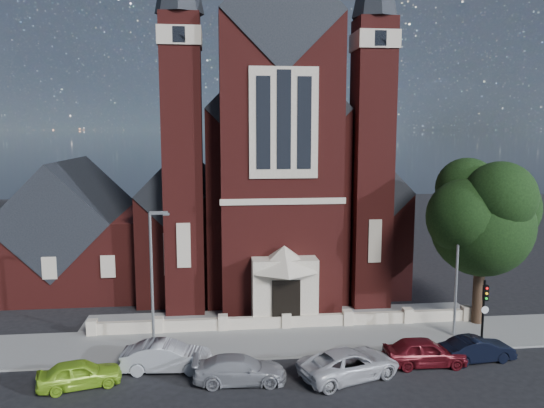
{
  "coord_description": "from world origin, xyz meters",
  "views": [
    {
      "loc": [
        -4.31,
        -25.58,
        12.56
      ],
      "look_at": [
        -0.32,
        12.0,
        7.28
      ],
      "focal_mm": 35.0,
      "sensor_mm": 36.0,
      "label": 1
    }
  ],
  "objects": [
    {
      "name": "forecourt_wall",
      "position": [
        0.0,
        6.5,
        0.0
      ],
      "size": [
        24.0,
        0.4,
        0.9
      ],
      "primitive_type": "cube",
      "color": "#B9AB93",
      "rests_on": "ground"
    },
    {
      "name": "car_navy",
      "position": [
        9.79,
        0.68,
        0.67
      ],
      "size": [
        4.19,
        1.89,
        1.33
      ],
      "primitive_type": "imported",
      "rotation": [
        0.0,
        0.0,
        1.69
      ],
      "color": "black",
      "rests_on": "ground"
    },
    {
      "name": "car_silver_b",
      "position": [
        -3.26,
        -0.45,
        0.68
      ],
      "size": [
        4.77,
        2.12,
        1.36
      ],
      "primitive_type": "imported",
      "rotation": [
        0.0,
        0.0,
        1.52
      ],
      "color": "gray",
      "rests_on": "ground"
    },
    {
      "name": "car_white_suv",
      "position": [
        2.34,
        -0.49,
        0.74
      ],
      "size": [
        5.85,
        4.09,
        1.48
      ],
      "primitive_type": "imported",
      "rotation": [
        0.0,
        0.0,
        1.91
      ],
      "color": "silver",
      "rests_on": "ground"
    },
    {
      "name": "car_lime_van",
      "position": [
        -11.13,
        -0.07,
        0.68
      ],
      "size": [
        4.27,
        2.57,
        1.36
      ],
      "primitive_type": "imported",
      "rotation": [
        0.0,
        0.0,
        1.83
      ],
      "color": "#92C627",
      "rests_on": "ground"
    },
    {
      "name": "ground",
      "position": [
        0.0,
        15.0,
        0.0
      ],
      "size": [
        120.0,
        120.0,
        0.0
      ],
      "primitive_type": "plane",
      "color": "black",
      "rests_on": "ground"
    },
    {
      "name": "street_lamp_left",
      "position": [
        -7.91,
        4.0,
        4.6
      ],
      "size": [
        1.16,
        0.22,
        8.09
      ],
      "color": "gray",
      "rests_on": "ground"
    },
    {
      "name": "parish_hall",
      "position": [
        -16.0,
        18.0,
        4.01
      ],
      "size": [
        12.0,
        12.2,
        10.24
      ],
      "color": "#541916",
      "rests_on": "ground"
    },
    {
      "name": "car_dark_red",
      "position": [
        6.71,
        0.48,
        0.76
      ],
      "size": [
        4.5,
        1.92,
        1.52
      ],
      "primitive_type": "imported",
      "rotation": [
        0.0,
        0.0,
        1.54
      ],
      "color": "#5D0F17",
      "rests_on": "ground"
    },
    {
      "name": "street_lamp_right",
      "position": [
        10.09,
        4.0,
        4.6
      ],
      "size": [
        1.16,
        0.22,
        8.09
      ],
      "color": "gray",
      "rests_on": "ground"
    },
    {
      "name": "church",
      "position": [
        -0.0,
        22.94,
        8.19
      ],
      "size": [
        20.01,
        34.9,
        29.2
      ],
      "color": "#541916",
      "rests_on": "ground"
    },
    {
      "name": "traffic_signal",
      "position": [
        11.0,
        2.43,
        2.58
      ],
      "size": [
        0.28,
        0.42,
        4.0
      ],
      "color": "black",
      "rests_on": "ground"
    },
    {
      "name": "street_tree",
      "position": [
        12.6,
        5.71,
        6.96
      ],
      "size": [
        6.4,
        6.6,
        10.7
      ],
      "color": "black",
      "rests_on": "ground"
    },
    {
      "name": "car_silver_a",
      "position": [
        -7.03,
        1.3,
        0.77
      ],
      "size": [
        4.74,
        1.91,
        1.53
      ],
      "primitive_type": "imported",
      "rotation": [
        0.0,
        0.0,
        1.51
      ],
      "color": "#A3A6AB",
      "rests_on": "ground"
    },
    {
      "name": "forecourt_paving",
      "position": [
        0.0,
        8.5,
        0.0
      ],
      "size": [
        26.0,
        3.0,
        0.14
      ],
      "primitive_type": "cube",
      "color": "gray",
      "rests_on": "ground"
    },
    {
      "name": "pavement_strip",
      "position": [
        0.0,
        4.5,
        0.0
      ],
      "size": [
        60.0,
        5.0,
        0.12
      ],
      "primitive_type": "cube",
      "color": "gray",
      "rests_on": "ground"
    }
  ]
}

